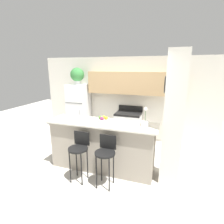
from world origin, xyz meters
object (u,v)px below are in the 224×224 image
bar_stool_left (79,149)px  bar_stool_right (106,153)px  refrigerator (79,110)px  stove_range (128,127)px  orchid_vase (145,121)px  potted_plant_on_fridge (77,75)px  trash_bin (92,133)px  fruit_bowl (103,119)px

bar_stool_left → bar_stool_right: same height
refrigerator → bar_stool_left: 2.49m
stove_range → orchid_vase: bearing=-66.5°
potted_plant_on_fridge → trash_bin: size_ratio=1.36×
refrigerator → potted_plant_on_fridge: 1.14m
potted_plant_on_fridge → fruit_bowl: size_ratio=1.76×
fruit_bowl → trash_bin: (-0.95, 1.38, -0.95)m
orchid_vase → fruit_bowl: (-0.90, 0.03, -0.06)m
orchid_vase → trash_bin: (-1.85, 1.42, -1.01)m
potted_plant_on_fridge → fruit_bowl: potted_plant_on_fridge is taller
stove_range → bar_stool_left: bearing=-102.2°
stove_range → bar_stool_right: (0.08, -2.20, 0.21)m
stove_range → fruit_bowl: (-0.19, -1.61, 0.68)m
orchid_vase → bar_stool_right: bearing=-138.7°
bar_stool_right → bar_stool_left: bearing=180.0°
bar_stool_left → orchid_vase: 1.41m
bar_stool_left → bar_stool_right: 0.56m
bar_stool_right → potted_plant_on_fridge: (-1.75, 2.18, 1.33)m
refrigerator → orchid_vase: 2.90m
fruit_bowl → stove_range: bearing=83.3°
orchid_vase → trash_bin: 2.54m
refrigerator → bar_stool_left: (1.19, -2.18, -0.18)m
refrigerator → orchid_vase: bearing=-34.3°
refrigerator → trash_bin: bearing=-21.1°
fruit_bowl → trash_bin: fruit_bowl is taller
refrigerator → fruit_bowl: size_ratio=5.80×
orchid_vase → trash_bin: size_ratio=1.00×
potted_plant_on_fridge → trash_bin: 1.90m
refrigerator → fruit_bowl: refrigerator is taller
orchid_vase → potted_plant_on_fridge: bearing=145.7°
bar_stool_left → bar_stool_right: size_ratio=1.00×
potted_plant_on_fridge → trash_bin: (0.53, -0.21, -1.81)m
refrigerator → stove_range: refrigerator is taller
trash_bin → stove_range: bearing=11.3°
bar_stool_right → orchid_vase: orchid_vase is taller
orchid_vase → trash_bin: bearing=142.5°
trash_bin → fruit_bowl: bearing=-55.6°
refrigerator → potted_plant_on_fridge: (-0.00, 0.00, 1.14)m
bar_stool_right → trash_bin: size_ratio=2.61×
bar_stool_left → orchid_vase: size_ratio=2.60×
refrigerator → trash_bin: size_ratio=4.50×
refrigerator → bar_stool_right: (1.75, -2.18, -0.18)m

